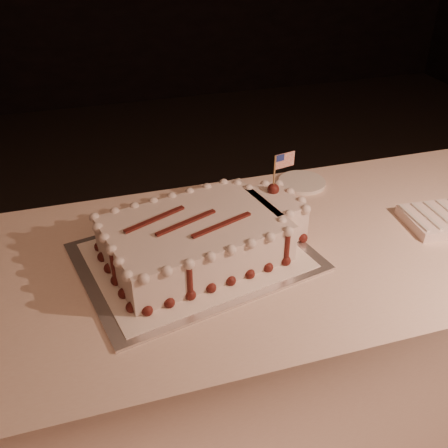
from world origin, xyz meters
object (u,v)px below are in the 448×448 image
object	(u,v)px
banquet_table	(290,338)
cake_board	(195,257)
side_plate	(302,182)
sheet_cake	(205,235)
napkin_stack	(444,219)

from	to	relation	value
banquet_table	cake_board	xyz separation A→B (m)	(-0.30, 0.01, 0.38)
banquet_table	cake_board	distance (m)	0.48
banquet_table	cake_board	size ratio (longest dim) A/B	4.10
cake_board	side_plate	world-z (taller)	side_plate
sheet_cake	napkin_stack	distance (m)	0.71
banquet_table	sheet_cake	world-z (taller)	sheet_cake
cake_board	napkin_stack	size ratio (longest dim) A/B	2.48
sheet_cake	napkin_stack	world-z (taller)	sheet_cake
banquet_table	napkin_stack	distance (m)	0.59
napkin_stack	side_plate	distance (m)	0.45
cake_board	napkin_stack	distance (m)	0.74
cake_board	side_plate	xyz separation A→B (m)	(0.44, 0.29, 0.00)
cake_board	sheet_cake	bearing A→B (deg)	0.17
banquet_table	napkin_stack	world-z (taller)	napkin_stack
side_plate	napkin_stack	bearing A→B (deg)	-48.67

